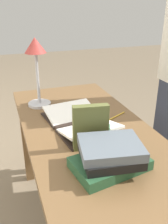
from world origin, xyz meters
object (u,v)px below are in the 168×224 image
object	(u,v)px
book_stack_tall	(110,156)
book_standing_upright	(91,128)
coffee_mug	(101,133)
reading_lamp	(36,58)
pencil	(116,117)
open_book	(80,122)

from	to	relation	value
book_stack_tall	book_standing_upright	xyz separation A→B (m)	(0.16, 0.02, 0.05)
book_stack_tall	coffee_mug	bearing A→B (deg)	-13.68
book_stack_tall	reading_lamp	xyz separation A→B (m)	(0.73, 0.15, 0.24)
book_standing_upright	reading_lamp	distance (m)	0.62
book_standing_upright	book_stack_tall	bearing A→B (deg)	-163.68
book_stack_tall	pencil	xyz separation A→B (m)	(0.42, -0.23, -0.05)
open_book	reading_lamp	distance (m)	0.47
open_book	book_stack_tall	world-z (taller)	book_stack_tall
reading_lamp	pencil	bearing A→B (deg)	-130.34
open_book	reading_lamp	size ratio (longest dim) A/B	1.16
pencil	book_standing_upright	bearing A→B (deg)	135.76
book_stack_tall	book_standing_upright	world-z (taller)	book_standing_upright
coffee_mug	pencil	size ratio (longest dim) A/B	0.70
reading_lamp	pencil	world-z (taller)	reading_lamp
book_standing_upright	coffee_mug	distance (m)	0.10
coffee_mug	book_standing_upright	bearing A→B (deg)	119.31
reading_lamp	pencil	size ratio (longest dim) A/B	2.75
book_stack_tall	reading_lamp	size ratio (longest dim) A/B	0.76
open_book	book_stack_tall	bearing A→B (deg)	171.00
pencil	open_book	bearing A→B (deg)	95.56
open_book	book_standing_upright	size ratio (longest dim) A/B	2.31
open_book	reading_lamp	bearing A→B (deg)	17.20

